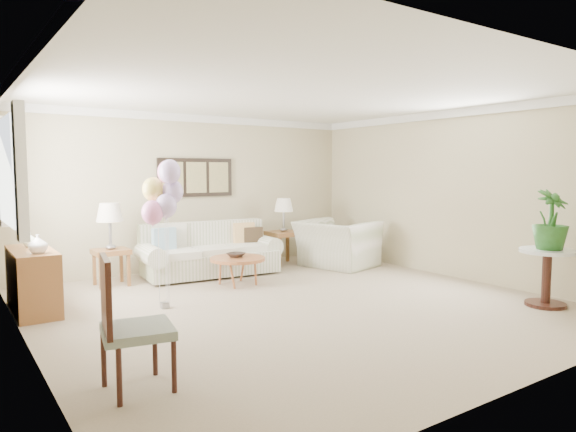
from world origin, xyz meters
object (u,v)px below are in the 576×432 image
at_px(armchair, 337,244).
at_px(balloon_cluster, 164,191).
at_px(accent_chair, 127,322).
at_px(sofa, 210,254).
at_px(coffee_table, 238,260).

bearing_deg(armchair, balloon_cluster, 90.54).
height_order(armchair, accent_chair, accent_chair).
height_order(accent_chair, balloon_cluster, balloon_cluster).
relative_size(armchair, accent_chair, 1.18).
relative_size(sofa, coffee_table, 2.91).
bearing_deg(accent_chair, armchair, 33.72).
bearing_deg(accent_chair, coffee_table, 48.36).
xyz_separation_m(armchair, accent_chair, (-4.57, -3.05, 0.14)).
distance_m(armchair, accent_chair, 5.50).
height_order(sofa, accent_chair, accent_chair).
height_order(coffee_table, balloon_cluster, balloon_cluster).
relative_size(coffee_table, balloon_cluster, 0.45).
xyz_separation_m(sofa, coffee_table, (0.02, -0.88, 0.04)).
relative_size(coffee_table, accent_chair, 0.77).
xyz_separation_m(armchair, balloon_cluster, (-3.47, -0.95, 1.02)).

